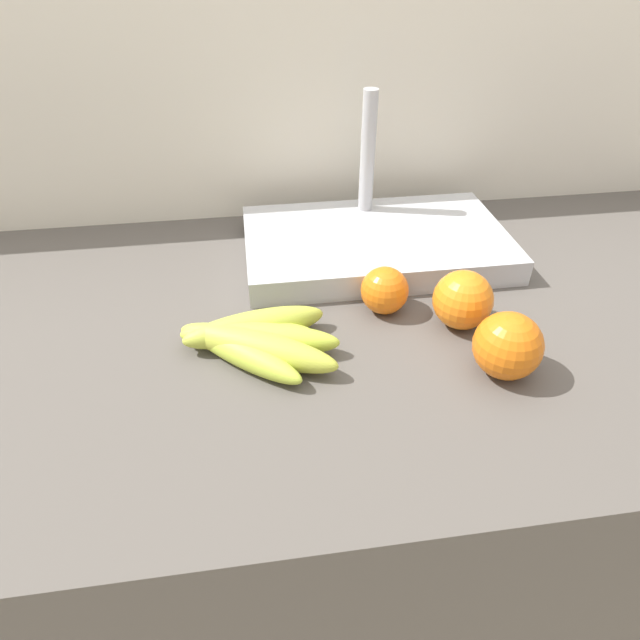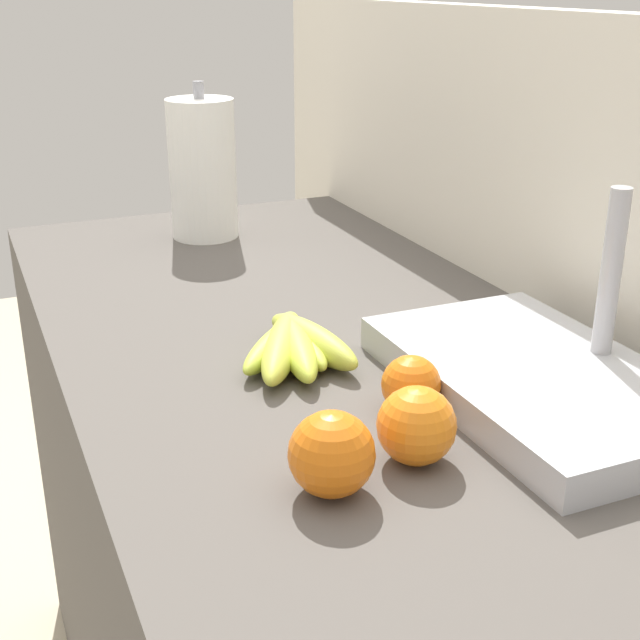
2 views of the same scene
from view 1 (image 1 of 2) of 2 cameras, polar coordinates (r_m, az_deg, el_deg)
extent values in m
plane|color=beige|center=(1.47, -2.12, -29.16)|extent=(6.00, 6.00, 0.00)
cube|color=#514C47|center=(1.07, -2.68, -19.58)|extent=(1.64, 0.67, 0.89)
cube|color=silver|center=(1.18, -4.84, 1.09)|extent=(2.04, 0.06, 1.30)
ellipsoid|color=#B6CB3F|center=(0.67, -8.05, -3.50)|extent=(0.15, 0.15, 0.04)
ellipsoid|color=gold|center=(0.67, -6.66, -2.87)|extent=(0.21, 0.14, 0.04)
ellipsoid|color=#BBD03F|center=(0.69, -6.40, -1.96)|extent=(0.21, 0.09, 0.04)
ellipsoid|color=#B8CA3F|center=(0.70, -7.34, -1.63)|extent=(0.16, 0.04, 0.03)
ellipsoid|color=#B2BD3F|center=(0.71, -6.86, -0.73)|extent=(0.19, 0.08, 0.04)
sphere|color=orange|center=(0.68, 19.09, -2.57)|extent=(0.08, 0.08, 0.08)
sphere|color=orange|center=(0.75, 6.80, 3.10)|extent=(0.07, 0.07, 0.07)
sphere|color=orange|center=(0.74, 14.75, 2.05)|extent=(0.08, 0.08, 0.08)
cube|color=#B7BABF|center=(0.89, 5.83, 8.00)|extent=(0.42, 0.25, 0.04)
cylinder|color=#B2B2B7|center=(0.92, 5.04, 17.10)|extent=(0.02, 0.02, 0.20)
camera|label=2|loc=(0.94, 74.80, 11.14)|focal=48.52mm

